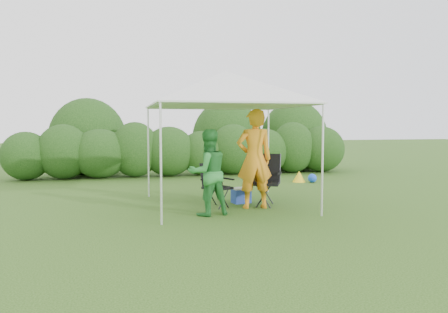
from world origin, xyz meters
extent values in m
plane|color=#3A611E|center=(0.00, 0.00, 0.00)|extent=(70.00, 70.00, 0.00)
ellipsoid|color=#244B17|center=(-4.95, 6.00, 0.75)|extent=(1.50, 1.28, 1.50)
cylinder|color=#382616|center=(-4.95, 6.00, 0.15)|extent=(0.12, 0.12, 0.30)
ellipsoid|color=#244B17|center=(-3.85, 6.00, 0.86)|extent=(1.65, 1.40, 1.73)
cylinder|color=#382616|center=(-3.85, 6.00, 0.15)|extent=(0.12, 0.12, 0.30)
ellipsoid|color=#244B17|center=(-2.75, 6.00, 0.79)|extent=(1.80, 1.53, 1.57)
cylinder|color=#382616|center=(-2.75, 6.00, 0.15)|extent=(0.12, 0.12, 0.30)
ellipsoid|color=#244B17|center=(-1.65, 6.00, 0.90)|extent=(1.58, 1.34, 1.80)
cylinder|color=#382616|center=(-1.65, 6.00, 0.15)|extent=(0.12, 0.12, 0.30)
ellipsoid|color=#244B17|center=(-0.55, 6.00, 0.82)|extent=(1.73, 1.47, 1.65)
cylinder|color=#382616|center=(-0.55, 6.00, 0.15)|extent=(0.12, 0.12, 0.30)
ellipsoid|color=#244B17|center=(0.55, 6.00, 0.75)|extent=(1.50, 1.28, 1.50)
cylinder|color=#382616|center=(0.55, 6.00, 0.15)|extent=(0.12, 0.12, 0.30)
ellipsoid|color=#244B17|center=(1.65, 6.00, 0.86)|extent=(1.65, 1.40, 1.73)
cylinder|color=#382616|center=(1.65, 6.00, 0.15)|extent=(0.12, 0.12, 0.30)
ellipsoid|color=#244B17|center=(2.75, 6.00, 0.79)|extent=(1.80, 1.53, 1.57)
cylinder|color=#382616|center=(2.75, 6.00, 0.15)|extent=(0.12, 0.12, 0.30)
ellipsoid|color=#244B17|center=(3.85, 6.00, 0.90)|extent=(1.57, 1.34, 1.80)
cylinder|color=#382616|center=(3.85, 6.00, 0.15)|extent=(0.12, 0.12, 0.30)
ellipsoid|color=#244B17|center=(4.95, 6.00, 0.82)|extent=(1.72, 1.47, 1.65)
cylinder|color=#382616|center=(4.95, 6.00, 0.15)|extent=(0.12, 0.12, 0.30)
cylinder|color=silver|center=(-1.50, -1.00, 1.05)|extent=(0.04, 0.04, 2.10)
cylinder|color=silver|center=(1.50, -1.00, 1.05)|extent=(0.04, 0.04, 2.10)
cylinder|color=silver|center=(-1.50, 2.00, 1.05)|extent=(0.04, 0.04, 2.10)
cylinder|color=silver|center=(1.50, 2.00, 1.05)|extent=(0.04, 0.04, 2.10)
cube|color=white|center=(0.00, 0.50, 2.12)|extent=(3.10, 3.10, 0.03)
pyramid|color=white|center=(0.00, 0.50, 2.48)|extent=(3.10, 3.10, 0.70)
cube|color=black|center=(0.80, 0.24, 0.48)|extent=(0.78, 0.76, 0.06)
cube|color=black|center=(0.91, 0.47, 0.80)|extent=(0.61, 0.41, 0.57)
cube|color=black|center=(0.52, 0.37, 0.69)|extent=(0.27, 0.48, 0.03)
cube|color=black|center=(1.08, 0.10, 0.69)|extent=(0.27, 0.48, 0.03)
cylinder|color=black|center=(0.46, 0.12, 0.24)|extent=(0.03, 0.03, 0.48)
cylinder|color=black|center=(0.91, -0.10, 0.24)|extent=(0.03, 0.03, 0.48)
cylinder|color=black|center=(0.68, 0.58, 0.24)|extent=(0.03, 0.03, 0.48)
cylinder|color=black|center=(1.13, 0.36, 0.24)|extent=(0.03, 0.03, 0.48)
cube|color=black|center=(-0.21, 0.32, 0.40)|extent=(0.65, 0.63, 0.05)
cube|color=black|center=(-0.30, 0.51, 0.67)|extent=(0.51, 0.33, 0.48)
cube|color=black|center=(-0.45, 0.21, 0.58)|extent=(0.22, 0.41, 0.03)
cube|color=black|center=(0.03, 0.42, 0.58)|extent=(0.22, 0.41, 0.03)
cylinder|color=black|center=(-0.32, 0.04, 0.20)|extent=(0.02, 0.02, 0.40)
cylinder|color=black|center=(0.07, 0.21, 0.20)|extent=(0.02, 0.02, 0.40)
cylinder|color=black|center=(-0.49, 0.43, 0.20)|extent=(0.02, 0.02, 0.40)
cylinder|color=black|center=(-0.10, 0.60, 0.20)|extent=(0.02, 0.02, 0.40)
imported|color=orange|center=(0.51, 0.05, 1.02)|extent=(0.76, 0.52, 2.03)
imported|color=#2B8333|center=(-0.56, -0.41, 0.81)|extent=(0.91, 0.78, 1.63)
cube|color=#2340A4|center=(0.41, 0.68, 0.15)|extent=(0.43, 0.34, 0.31)
cube|color=silver|center=(0.41, 0.68, 0.32)|extent=(0.45, 0.36, 0.03)
cylinder|color=#592D0C|center=(0.47, 0.64, 0.46)|extent=(0.07, 0.07, 0.25)
cone|color=yellow|center=(3.05, 3.60, 0.16)|extent=(0.39, 0.39, 0.33)
sphere|color=blue|center=(3.38, 3.38, 0.13)|extent=(0.26, 0.26, 0.26)
camera|label=1|loc=(-2.22, -8.43, 1.72)|focal=35.00mm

